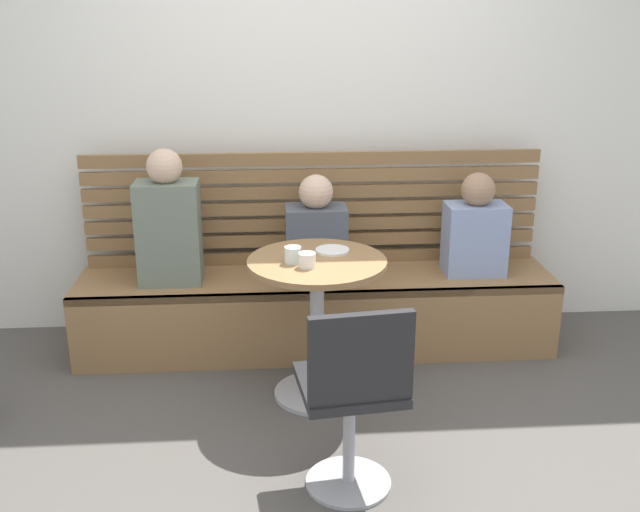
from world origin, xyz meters
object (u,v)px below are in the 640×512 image
at_px(white_chair, 353,393).
at_px(person_adult, 168,224).
at_px(booth_bench, 316,312).
at_px(person_child_left, 475,230).
at_px(person_child_middle, 317,233).
at_px(cup_ceramic_white, 307,260).
at_px(cafe_table, 317,302).
at_px(cup_glass_short, 293,255).
at_px(plate_small, 332,250).

height_order(white_chair, person_adult, person_adult).
bearing_deg(booth_bench, person_child_left, 0.35).
bearing_deg(person_child_middle, person_adult, -177.64).
bearing_deg(booth_bench, cup_ceramic_white, -97.38).
bearing_deg(booth_bench, cafe_table, -93.36).
relative_size(person_adult, cup_ceramic_white, 9.38).
distance_m(cafe_table, cup_ceramic_white, 0.28).
bearing_deg(cup_glass_short, person_adult, 138.77).
height_order(booth_bench, cup_glass_short, cup_glass_short).
bearing_deg(cafe_table, plate_small, 54.13).
relative_size(cafe_table, white_chair, 0.87).
height_order(booth_bench, plate_small, plate_small).
bearing_deg(cup_ceramic_white, person_child_middle, 82.51).
bearing_deg(person_child_left, booth_bench, -179.65).
bearing_deg(person_child_middle, plate_small, -83.81).
height_order(white_chair, person_child_middle, person_child_middle).
bearing_deg(cup_glass_short, booth_bench, 75.88).
bearing_deg(plate_small, cafe_table, -125.87).
height_order(cafe_table, person_child_middle, person_child_middle).
bearing_deg(person_adult, cup_ceramic_white, -41.67).
bearing_deg(person_child_left, cup_ceramic_white, -145.91).
height_order(booth_bench, person_child_middle, person_child_middle).
bearing_deg(cup_glass_short, person_child_middle, 75.88).
bearing_deg(cup_ceramic_white, cup_glass_short, 134.12).
xyz_separation_m(booth_bench, plate_small, (0.05, -0.44, 0.52)).
distance_m(cafe_table, person_adult, 0.98).
xyz_separation_m(cafe_table, white_chair, (0.09, -0.81, -0.05)).
bearing_deg(booth_bench, cup_glass_short, -104.12).
height_order(cafe_table, white_chair, white_chair).
xyz_separation_m(cup_glass_short, cup_ceramic_white, (0.06, -0.07, -0.01)).
height_order(person_adult, person_child_left, person_adult).
relative_size(white_chair, plate_small, 5.00).
relative_size(cup_ceramic_white, plate_small, 0.47).
bearing_deg(person_adult, white_chair, -57.42).
relative_size(cafe_table, plate_small, 4.35).
xyz_separation_m(booth_bench, cafe_table, (-0.03, -0.56, 0.30)).
distance_m(cafe_table, cup_glass_short, 0.29).
relative_size(booth_bench, person_adult, 3.60).
distance_m(person_adult, person_child_middle, 0.82).
xyz_separation_m(booth_bench, cup_glass_short, (-0.15, -0.60, 0.56)).
bearing_deg(person_child_left, person_child_middle, 179.62).
height_order(white_chair, person_child_left, person_child_left).
xyz_separation_m(cafe_table, person_child_left, (0.94, 0.57, 0.18)).
bearing_deg(cafe_table, person_adult, 145.13).
bearing_deg(plate_small, person_adult, 153.87).
relative_size(person_child_middle, plate_small, 3.46).
xyz_separation_m(person_adult, cup_glass_short, (0.66, -0.58, 0.00)).
bearing_deg(cafe_table, person_child_left, 31.20).
bearing_deg(person_adult, plate_small, -26.13).
relative_size(booth_bench, white_chair, 3.18).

